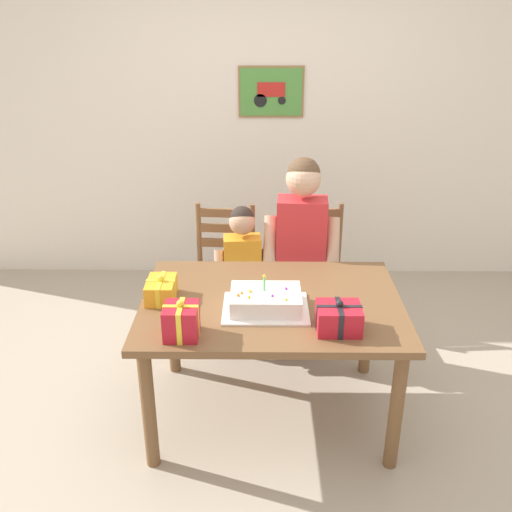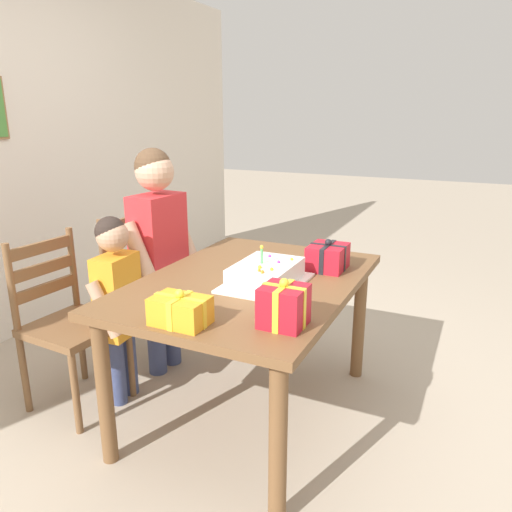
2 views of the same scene
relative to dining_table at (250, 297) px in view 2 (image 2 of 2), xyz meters
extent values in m
plane|color=tan|center=(0.00, 0.00, -0.65)|extent=(20.00, 20.00, 0.00)
cube|color=brown|center=(0.00, 0.00, 0.07)|extent=(1.38, 0.98, 0.04)
cylinder|color=brown|center=(-0.61, -0.41, -0.30)|extent=(0.07, 0.07, 0.70)
cylinder|color=brown|center=(0.61, -0.41, -0.30)|extent=(0.07, 0.07, 0.70)
cylinder|color=brown|center=(-0.61, 0.41, -0.30)|extent=(0.07, 0.07, 0.70)
cylinder|color=brown|center=(0.61, 0.41, -0.30)|extent=(0.07, 0.07, 0.70)
cube|color=white|center=(-0.03, -0.10, 0.10)|extent=(0.44, 0.34, 0.01)
cube|color=white|center=(-0.03, -0.10, 0.15)|extent=(0.36, 0.26, 0.09)
cylinder|color=#56C666|center=(-0.04, -0.08, 0.23)|extent=(0.01, 0.01, 0.07)
sphere|color=yellow|center=(-0.04, -0.08, 0.28)|extent=(0.02, 0.02, 0.02)
sphere|color=yellow|center=(0.07, -0.19, 0.20)|extent=(0.01, 0.01, 0.01)
sphere|color=orange|center=(-0.17, -0.15, 0.20)|extent=(0.02, 0.02, 0.02)
sphere|color=yellow|center=(-0.11, -0.10, 0.20)|extent=(0.02, 0.02, 0.02)
sphere|color=yellow|center=(-0.12, -0.17, 0.20)|extent=(0.02, 0.02, 0.02)
sphere|color=purple|center=(0.00, -0.15, 0.20)|extent=(0.01, 0.01, 0.01)
sphere|color=orange|center=(-0.16, -0.12, 0.20)|extent=(0.01, 0.01, 0.01)
sphere|color=purple|center=(0.07, -0.07, 0.20)|extent=(0.01, 0.01, 0.01)
cube|color=red|center=(0.32, -0.29, 0.16)|extent=(0.21, 0.18, 0.13)
cube|color=black|center=(0.32, -0.29, 0.16)|extent=(0.22, 0.02, 0.13)
cube|color=black|center=(0.32, -0.29, 0.16)|extent=(0.02, 0.19, 0.13)
sphere|color=black|center=(0.32, -0.29, 0.24)|extent=(0.04, 0.04, 0.04)
cube|color=gold|center=(-0.59, 0.01, 0.15)|extent=(0.15, 0.22, 0.11)
cube|color=yellow|center=(-0.59, 0.01, 0.15)|extent=(0.15, 0.02, 0.11)
cube|color=yellow|center=(-0.59, 0.01, 0.15)|extent=(0.02, 0.22, 0.11)
sphere|color=yellow|center=(-0.59, 0.01, 0.22)|extent=(0.04, 0.04, 0.04)
cube|color=red|center=(-0.43, -0.35, 0.17)|extent=(0.16, 0.17, 0.16)
cube|color=yellow|center=(-0.43, -0.35, 0.17)|extent=(0.17, 0.02, 0.16)
cube|color=yellow|center=(-0.43, -0.35, 0.17)|extent=(0.02, 0.17, 0.16)
sphere|color=yellow|center=(-0.43, -0.35, 0.27)|extent=(0.04, 0.04, 0.04)
cube|color=brown|center=(-0.32, 0.86, -0.20)|extent=(0.45, 0.45, 0.04)
cylinder|color=brown|center=(-0.14, 0.66, -0.43)|extent=(0.04, 0.04, 0.43)
cylinder|color=brown|center=(-0.52, 0.69, -0.43)|extent=(0.04, 0.04, 0.43)
cylinder|color=brown|center=(-0.12, 1.04, -0.43)|extent=(0.04, 0.04, 0.43)
cylinder|color=brown|center=(-0.50, 1.07, -0.43)|extent=(0.04, 0.04, 0.43)
cylinder|color=brown|center=(-0.12, 1.04, 0.05)|extent=(0.04, 0.04, 0.45)
cylinder|color=brown|center=(-0.50, 1.07, 0.05)|extent=(0.04, 0.04, 0.45)
cube|color=brown|center=(-0.31, 1.05, -0.02)|extent=(0.36, 0.05, 0.06)
cube|color=brown|center=(-0.31, 1.05, 0.09)|extent=(0.36, 0.05, 0.06)
cube|color=brown|center=(-0.31, 1.05, 0.21)|extent=(0.36, 0.05, 0.06)
cube|color=brown|center=(0.32, 0.86, -0.20)|extent=(0.45, 0.45, 0.04)
cylinder|color=brown|center=(0.52, 0.69, -0.43)|extent=(0.04, 0.04, 0.43)
cylinder|color=brown|center=(0.14, 0.66, -0.43)|extent=(0.04, 0.04, 0.43)
cylinder|color=brown|center=(0.50, 1.07, -0.43)|extent=(0.04, 0.04, 0.43)
cylinder|color=brown|center=(0.12, 1.04, -0.43)|extent=(0.04, 0.04, 0.43)
cylinder|color=brown|center=(0.50, 1.07, 0.05)|extent=(0.04, 0.04, 0.45)
cylinder|color=brown|center=(0.12, 1.04, 0.05)|extent=(0.04, 0.04, 0.45)
cube|color=brown|center=(0.31, 1.05, -0.02)|extent=(0.36, 0.05, 0.06)
cube|color=brown|center=(0.31, 1.05, 0.09)|extent=(0.36, 0.05, 0.06)
cube|color=brown|center=(0.31, 1.05, 0.21)|extent=(0.36, 0.05, 0.06)
cylinder|color=#38426B|center=(0.27, 0.68, -0.39)|extent=(0.11, 0.11, 0.50)
cylinder|color=#38426B|center=(0.13, 0.69, -0.39)|extent=(0.11, 0.11, 0.50)
cube|color=red|center=(0.20, 0.68, 0.15)|extent=(0.32, 0.21, 0.58)
cylinder|color=tan|center=(0.39, 0.63, 0.13)|extent=(0.10, 0.24, 0.38)
cylinder|color=tan|center=(0.00, 0.66, 0.13)|extent=(0.10, 0.24, 0.38)
sphere|color=tan|center=(0.20, 0.68, 0.56)|extent=(0.22, 0.22, 0.22)
sphere|color=brown|center=(0.20, 0.69, 0.59)|extent=(0.21, 0.21, 0.21)
cylinder|color=#38426B|center=(-0.12, 0.69, -0.45)|extent=(0.08, 0.08, 0.38)
cylinder|color=#38426B|center=(-0.23, 0.68, -0.45)|extent=(0.08, 0.08, 0.38)
cube|color=orange|center=(-0.18, 0.68, -0.04)|extent=(0.25, 0.16, 0.44)
cylinder|color=tan|center=(-0.02, 0.67, -0.06)|extent=(0.08, 0.19, 0.29)
cylinder|color=tan|center=(-0.33, 0.64, -0.06)|extent=(0.08, 0.19, 0.29)
sphere|color=tan|center=(-0.18, 0.68, 0.28)|extent=(0.16, 0.16, 0.16)
sphere|color=#2D231E|center=(-0.18, 0.69, 0.30)|extent=(0.16, 0.16, 0.16)
camera|label=1|loc=(-0.06, -2.65, 1.55)|focal=39.80mm
camera|label=2|loc=(-2.04, -1.00, 0.88)|focal=34.51mm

